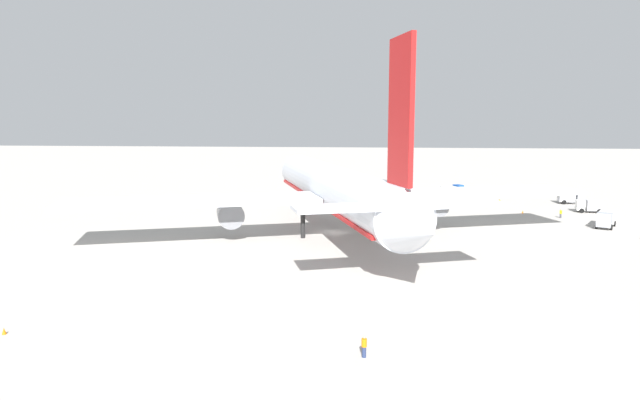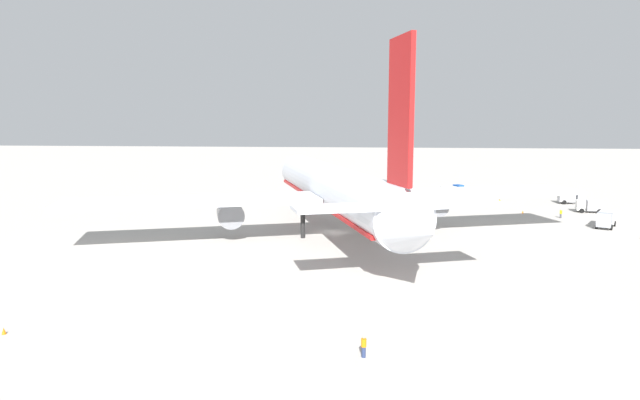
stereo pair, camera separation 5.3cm
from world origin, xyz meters
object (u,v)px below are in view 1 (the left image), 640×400
at_px(ground_worker_4, 499,203).
at_px(traffic_cone_4, 426,199).
at_px(baggage_cart_1, 157,202).
at_px(ground_worker_5, 364,346).
at_px(service_truck_1, 452,190).
at_px(traffic_cone_0, 523,212).
at_px(traffic_cone_2, 4,331).
at_px(airliner, 335,189).
at_px(ground_worker_0, 561,214).
at_px(service_truck_4, 590,205).
at_px(baggage_cart_0, 355,192).
at_px(service_truck_0, 571,197).
at_px(service_truck_3, 606,218).
at_px(traffic_cone_1, 129,207).
at_px(ground_worker_2, 529,192).

bearing_deg(ground_worker_4, traffic_cone_4, 61.17).
relative_size(baggage_cart_1, ground_worker_5, 2.17).
bearing_deg(service_truck_1, ground_worker_4, -154.27).
height_order(traffic_cone_0, traffic_cone_2, same).
distance_m(airliner, traffic_cone_4, 42.21).
relative_size(ground_worker_0, ground_worker_5, 0.99).
distance_m(baggage_cart_1, ground_worker_4, 70.77).
xyz_separation_m(baggage_cart_1, ground_worker_4, (5.44, -70.56, 0.13)).
bearing_deg(traffic_cone_4, service_truck_1, -39.87).
bearing_deg(service_truck_4, traffic_cone_2, 134.27).
bearing_deg(baggage_cart_0, service_truck_1, -87.32).
bearing_deg(service_truck_0, airliner, 128.14).
height_order(service_truck_3, service_truck_4, service_truck_3).
height_order(service_truck_3, ground_worker_4, service_truck_3).
height_order(service_truck_4, ground_worker_0, service_truck_4).
height_order(airliner, service_truck_0, airliner).
height_order(ground_worker_4, traffic_cone_0, ground_worker_4).
xyz_separation_m(service_truck_1, service_truck_3, (-35.57, -20.41, 0.09)).
relative_size(baggage_cart_0, ground_worker_4, 1.92).
relative_size(service_truck_4, traffic_cone_1, 9.24).
relative_size(service_truck_4, traffic_cone_0, 9.24).
distance_m(service_truck_1, traffic_cone_0, 25.04).
bearing_deg(ground_worker_0, service_truck_4, -46.87).
relative_size(service_truck_0, traffic_cone_0, 9.43).
bearing_deg(baggage_cart_0, ground_worker_0, -124.30).
distance_m(airliner, service_truck_3, 45.44).
distance_m(baggage_cart_1, ground_worker_2, 84.74).
height_order(airliner, service_truck_3, airliner).
height_order(traffic_cone_1, traffic_cone_4, same).
xyz_separation_m(ground_worker_5, traffic_cone_2, (0.89, 29.22, -0.56)).
xyz_separation_m(service_truck_0, ground_worker_0, (-18.44, 7.83, -0.73)).
bearing_deg(baggage_cart_0, traffic_cone_0, -123.25).
bearing_deg(baggage_cart_1, traffic_cone_0, -91.25).
bearing_deg(airliner, service_truck_0, -51.86).
xyz_separation_m(baggage_cart_0, baggage_cart_1, (-20.07, 40.37, -0.04)).
bearing_deg(service_truck_4, traffic_cone_4, 67.63).
xyz_separation_m(service_truck_1, traffic_cone_4, (-7.89, 6.59, -1.16)).
height_order(service_truck_1, ground_worker_4, service_truck_1).
height_order(service_truck_1, traffic_cone_1, service_truck_1).
bearing_deg(traffic_cone_1, service_truck_4, -86.77).
distance_m(service_truck_3, ground_worker_2, 38.76).
xyz_separation_m(baggage_cart_1, traffic_cone_2, (-67.51, -16.31, -0.45)).
height_order(service_truck_1, traffic_cone_0, service_truck_1).
relative_size(service_truck_1, baggage_cart_1, 1.57).
bearing_deg(traffic_cone_2, airliner, -28.54).
xyz_separation_m(baggage_cart_1, ground_worker_5, (-68.41, -45.53, 0.10)).
xyz_separation_m(baggage_cart_1, traffic_cone_0, (-1.61, -73.43, -0.45)).
bearing_deg(service_truck_3, baggage_cart_0, 51.27).
height_order(airliner, baggage_cart_1, airliner).
xyz_separation_m(service_truck_0, traffic_cone_2, (-79.74, 70.42, -1.28)).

